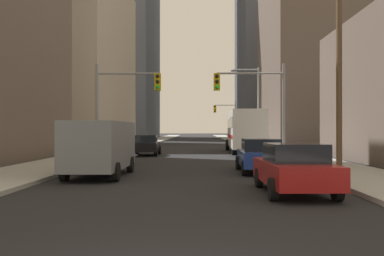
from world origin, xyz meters
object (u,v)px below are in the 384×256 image
Objects in this scene: cargo_van_grey at (101,145)px; city_bus at (245,130)px; traffic_signal_near_left at (125,95)px; sedan_blue at (260,155)px; traffic_signal_far_right at (226,115)px; sedan_red at (294,168)px; sedan_black at (146,145)px; traffic_signal_near_right at (253,95)px.

city_bus is at bearing 66.30° from cargo_van_grey.
traffic_signal_near_left reaches higher than city_bus.
traffic_signal_near_left is at bearing 136.69° from sedan_blue.
traffic_signal_far_right reaches higher than city_bus.
city_bus reaches higher than cargo_van_grey.
cargo_van_grey is 1.23× the size of sedan_blue.
sedan_red and sedan_blue have the same top height.
traffic_signal_far_right reaches higher than sedan_red.
sedan_black is (-6.71, 12.43, 0.00)m from sedan_blue.
sedan_red is 15.50m from traffic_signal_near_left.
cargo_van_grey is 0.87× the size of traffic_signal_near_left.
traffic_signal_near_left is at bearing 93.53° from cargo_van_grey.
sedan_black is at bearing 89.58° from cargo_van_grey.
sedan_blue is at bearing 14.39° from cargo_van_grey.
city_bus is at bearing 47.81° from traffic_signal_near_left.
traffic_signal_far_right is (8.46, 33.92, -0.04)m from traffic_signal_near_left.
sedan_blue is 10.62m from traffic_signal_near_left.
sedan_red is at bearing -60.55° from traffic_signal_near_left.
traffic_signal_far_right is at bearing 89.90° from city_bus.
sedan_black is 0.71× the size of traffic_signal_far_right.
traffic_signal_far_right is (7.82, 28.42, 3.24)m from sedan_black.
cargo_van_grey is at bearing -113.70° from city_bus.
sedan_blue is 1.00× the size of sedan_black.
city_bus reaches higher than sedan_red.
traffic_signal_near_right is 33.92m from traffic_signal_far_right.
sedan_black is at bearing 142.88° from traffic_signal_near_right.
sedan_blue is (-1.07, -16.22, -1.16)m from city_bus.
sedan_blue is (-0.10, 6.27, 0.00)m from sedan_red.
sedan_red is at bearing -33.15° from cargo_van_grey.
sedan_red is 1.00× the size of sedan_black.
traffic_signal_near_left reaches higher than cargo_van_grey.
sedan_black is 9.70m from traffic_signal_near_right.
cargo_van_grey is 1.23× the size of sedan_black.
city_bus is 8.73m from sedan_black.
traffic_signal_near_right is at bearing -90.93° from traffic_signal_far_right.
traffic_signal_far_right is at bearing 88.77° from sedan_red.
sedan_red is 0.71× the size of traffic_signal_near_right.
traffic_signal_far_right is at bearing 79.46° from cargo_van_grey.
sedan_black is 0.71× the size of traffic_signal_near_left.
traffic_signal_far_right reaches higher than sedan_blue.
traffic_signal_near_right is (7.27, -5.50, 3.30)m from sedan_black.
city_bus is 1.93× the size of traffic_signal_near_left.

